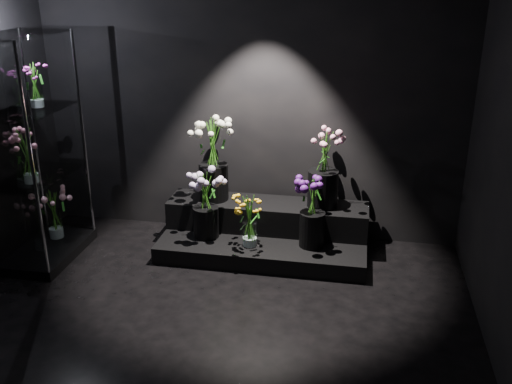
# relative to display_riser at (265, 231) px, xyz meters

# --- Properties ---
(floor) EXTENTS (4.00, 4.00, 0.00)m
(floor) POSITION_rel_display_riser_xyz_m (-0.23, -1.63, -0.17)
(floor) COLOR black
(floor) RESTS_ON ground
(wall_back) EXTENTS (4.00, 0.00, 4.00)m
(wall_back) POSITION_rel_display_riser_xyz_m (-0.23, 0.37, 1.23)
(wall_back) COLOR black
(wall_back) RESTS_ON floor
(display_riser) EXTENTS (1.88, 0.83, 0.42)m
(display_riser) POSITION_rel_display_riser_xyz_m (0.00, 0.00, 0.00)
(display_riser) COLOR black
(display_riser) RESTS_ON floor
(display_case) EXTENTS (0.54, 0.90, 1.98)m
(display_case) POSITION_rel_display_riser_xyz_m (-1.94, -0.51, 0.82)
(display_case) COLOR black
(display_case) RESTS_ON floor
(bouquet_orange_bells) EXTENTS (0.29, 0.29, 0.48)m
(bouquet_orange_bells) POSITION_rel_display_riser_xyz_m (-0.09, -0.28, 0.23)
(bouquet_orange_bells) COLOR white
(bouquet_orange_bells) RESTS_ON display_riser
(bouquet_lilac) EXTENTS (0.46, 0.46, 0.62)m
(bouquet_lilac) POSITION_rel_display_riser_xyz_m (-0.52, -0.17, 0.34)
(bouquet_lilac) COLOR black
(bouquet_lilac) RESTS_ON display_riser
(bouquet_purple) EXTENTS (0.36, 0.36, 0.62)m
(bouquet_purple) POSITION_rel_display_riser_xyz_m (0.45, -0.18, 0.34)
(bouquet_purple) COLOR black
(bouquet_purple) RESTS_ON display_riser
(bouquet_cream_roses) EXTENTS (0.50, 0.50, 0.81)m
(bouquet_cream_roses) POSITION_rel_display_riser_xyz_m (-0.52, 0.12, 0.70)
(bouquet_cream_roses) COLOR black
(bouquet_cream_roses) RESTS_ON display_riser
(bouquet_pink_roses) EXTENTS (0.39, 0.39, 0.71)m
(bouquet_pink_roses) POSITION_rel_display_riser_xyz_m (0.51, 0.13, 0.63)
(bouquet_pink_roses) COLOR black
(bouquet_pink_roses) RESTS_ON display_riser
(bouquet_case_pink) EXTENTS (0.30, 0.30, 0.47)m
(bouquet_case_pink) POSITION_rel_display_riser_xyz_m (-1.90, -0.66, 0.85)
(bouquet_case_pink) COLOR white
(bouquet_case_pink) RESTS_ON display_case
(bouquet_case_magenta) EXTENTS (0.25, 0.25, 0.37)m
(bouquet_case_magenta) POSITION_rel_display_riser_xyz_m (-1.91, -0.39, 1.38)
(bouquet_case_magenta) COLOR white
(bouquet_case_magenta) RESTS_ON display_case
(bouquet_case_base_pink) EXTENTS (0.38, 0.38, 0.47)m
(bouquet_case_base_pink) POSITION_rel_display_riser_xyz_m (-1.95, -0.32, 0.17)
(bouquet_case_base_pink) COLOR white
(bouquet_case_base_pink) RESTS_ON display_case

